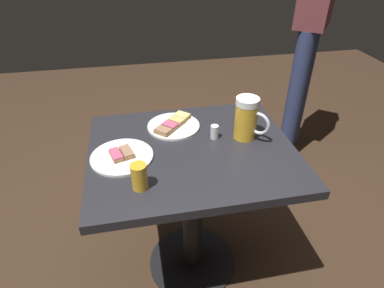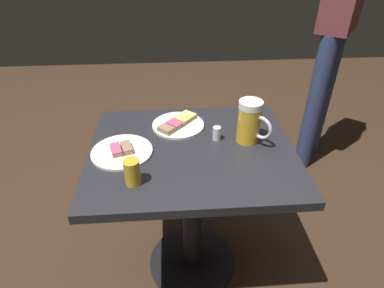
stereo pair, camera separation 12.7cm
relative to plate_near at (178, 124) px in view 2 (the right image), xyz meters
name	(u,v)px [view 2 (the right image)]	position (x,y,z in m)	size (l,w,h in m)	color
ground_plane	(192,261)	(-0.18, -0.05, -0.74)	(6.00, 6.00, 0.00)	#382619
cafe_table	(192,179)	(-0.18, -0.05, -0.17)	(0.68, 0.81, 0.73)	black
plate_near	(178,124)	(0.00, 0.00, 0.00)	(0.23, 0.23, 0.03)	white
plate_far	(122,151)	(-0.19, 0.23, 0.00)	(0.24, 0.24, 0.03)	white
beer_mug	(250,122)	(-0.14, -0.28, 0.08)	(0.13, 0.12, 0.18)	gold
beer_glass_small	(132,172)	(-0.37, 0.17, 0.04)	(0.06, 0.06, 0.09)	gold
salt_shaker	(217,133)	(-0.12, -0.15, 0.02)	(0.03, 0.03, 0.06)	silver
patron_standing	(339,17)	(0.69, -0.98, 0.29)	(0.36, 0.34, 1.76)	navy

